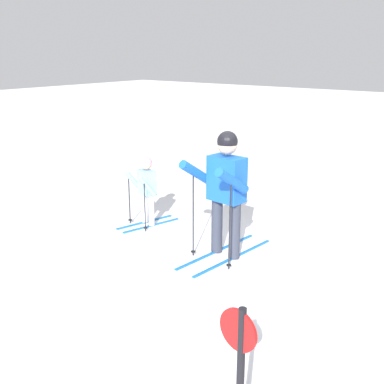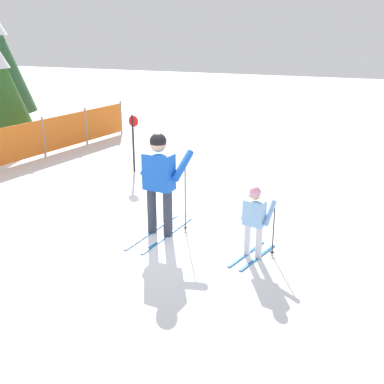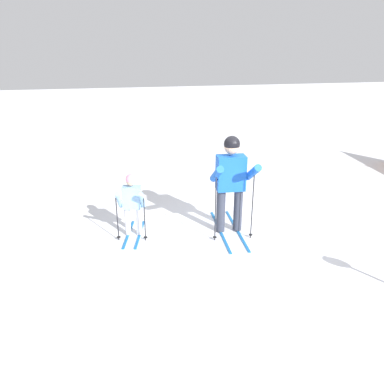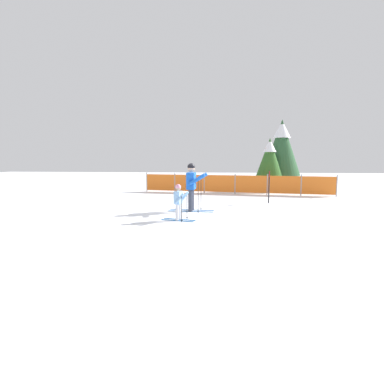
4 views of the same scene
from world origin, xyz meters
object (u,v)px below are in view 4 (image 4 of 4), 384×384
at_px(skier_adult, 192,182).
at_px(skier_child, 179,199).
at_px(conifer_near, 281,147).
at_px(trail_marker, 269,183).
at_px(safety_fence, 235,184).
at_px(conifer_far, 269,159).

distance_m(skier_adult, skier_child, 1.85).
height_order(conifer_near, trail_marker, conifer_near).
distance_m(skier_child, safety_fence, 7.80).
distance_m(skier_adult, trail_marker, 4.02).
relative_size(safety_fence, conifer_far, 3.29).
bearing_deg(skier_adult, skier_child, -93.21).
bearing_deg(safety_fence, conifer_far, 35.10).
bearing_deg(skier_adult, conifer_far, 66.04).
height_order(skier_adult, trail_marker, skier_adult).
xyz_separation_m(safety_fence, conifer_far, (2.12, 1.49, 1.42)).
height_order(safety_fence, conifer_near, conifer_near).
bearing_deg(conifer_near, skier_child, -117.74).
xyz_separation_m(skier_child, trail_marker, (3.56, 4.09, 0.21)).
relative_size(conifer_far, trail_marker, 2.20).
xyz_separation_m(skier_adult, conifer_near, (4.94, 8.14, 1.64)).
height_order(safety_fence, trail_marker, trail_marker).
xyz_separation_m(conifer_far, conifer_near, (0.88, 0.95, 0.75)).
distance_m(skier_child, conifer_far, 10.05).
bearing_deg(safety_fence, conifer_near, 39.15).
xyz_separation_m(skier_adult, safety_fence, (1.94, 5.70, -0.53)).
distance_m(skier_adult, safety_fence, 6.04).
bearing_deg(conifer_near, trail_marker, -105.90).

